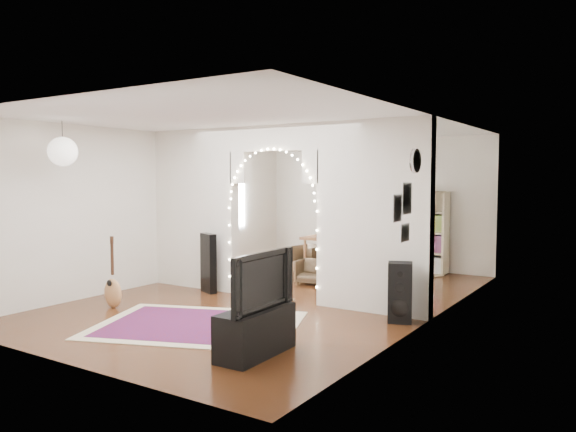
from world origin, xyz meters
The scene contains 25 objects.
floor centered at (0.00, 0.00, 0.00)m, with size 7.50×7.50×0.00m, color black.
ceiling centered at (0.00, 0.00, 2.70)m, with size 5.00×7.50×0.02m, color white.
wall_back centered at (0.00, 3.75, 1.35)m, with size 5.00×0.02×2.70m, color silver.
wall_front centered at (0.00, -3.75, 1.35)m, with size 5.00×0.02×2.70m, color silver.
wall_left centered at (-2.50, 0.00, 1.35)m, with size 0.02×7.50×2.70m, color silver.
wall_right centered at (2.50, 0.00, 1.35)m, with size 0.02×7.50×2.70m, color silver.
divider_wall centered at (0.00, 0.00, 1.42)m, with size 5.00×0.20×2.70m.
fairy_lights centered at (0.00, -0.13, 1.55)m, with size 1.64×0.04×1.60m, color #FFEABF, non-canonical shape.
window centered at (-2.47, 1.80, 1.50)m, with size 0.04×1.20×1.40m, color white.
wall_clock centered at (2.48, -0.60, 2.10)m, with size 0.31×0.31×0.03m, color white.
picture_frames centered at (2.48, -1.00, 1.50)m, with size 0.02×0.50×0.70m, color white, non-canonical shape.
paper_lantern centered at (-1.90, -2.40, 2.25)m, with size 0.40×0.40×0.40m, color white.
ceiling_fan centered at (0.00, 2.00, 2.40)m, with size 1.10×1.10×0.30m, color #CA8C43, non-canonical shape.
area_rug centered at (0.07, -1.90, 0.01)m, with size 2.54×1.90×0.02m, color maroon.
guitar_case centered at (-1.16, -0.25, 0.49)m, with size 0.37×0.12×0.98m, color black.
acoustic_guitar centered at (-1.62, -1.84, 0.39)m, with size 0.36×0.16×0.89m.
tabby_cat centered at (0.29, -0.26, 0.12)m, with size 0.24×0.44×0.29m.
floor_speaker centered at (2.20, -0.35, 0.39)m, with size 0.38×0.36×0.79m.
media_console centered at (1.41, -2.47, 0.25)m, with size 0.40×1.00×0.50m, color black.
tv centered at (1.41, -2.47, 0.81)m, with size 1.07×0.14×0.62m, color black.
bookcase centered at (0.84, 3.50, 0.82)m, with size 1.60×0.40×1.64m, color #C3B48D.
dining_table centered at (-0.10, 2.24, 0.68)m, with size 1.20×0.81×0.76m.
flower_vase centered at (-0.10, 2.24, 0.85)m, with size 0.18×0.18×0.19m, color white.
dining_chair_left centered at (-0.84, 2.48, 0.27)m, with size 0.57×0.58×0.53m, color #4B3925.
dining_chair_right centered at (-0.11, 1.30, 0.22)m, with size 0.47×0.48×0.44m, color #4B3925.
Camera 1 is at (4.88, -7.23, 1.90)m, focal length 35.00 mm.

